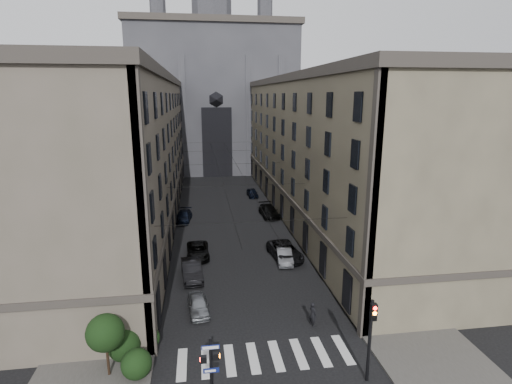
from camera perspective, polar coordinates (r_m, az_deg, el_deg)
name	(u,v)px	position (r m, az deg, el deg)	size (l,w,h in m)	color
sidewalk_left	(151,219)	(55.95, -14.80, -3.72)	(7.00, 80.00, 0.15)	#383533
sidewalk_right	(302,212)	(57.35, 6.54, -2.92)	(7.00, 80.00, 0.15)	#383533
zebra_crossing	(265,357)	(27.76, 1.26, -22.45)	(11.00, 3.20, 0.01)	beige
building_left	(123,151)	(54.43, -18.48, 5.57)	(13.60, 60.60, 18.85)	#514B3E
building_right	(324,147)	(56.26, 9.71, 6.32)	(13.60, 60.60, 18.85)	brown
gothic_tower	(214,88)	(92.15, -6.07, 14.50)	(35.00, 23.00, 58.00)	#2D2D33
pedestrian_signal_left	(211,366)	(23.31, -6.48, -23.48)	(1.02, 0.38, 4.00)	black
traffic_light_right	(371,331)	(24.91, 16.10, -18.59)	(0.34, 0.50, 5.20)	black
shrub_cluster	(122,344)	(26.94, -18.57, -19.85)	(3.90, 4.40, 3.90)	black
tram_wires	(228,165)	(53.65, -4.09, 3.86)	(14.00, 60.00, 0.43)	black
car_left_near	(198,305)	(32.27, -8.25, -15.65)	(1.51, 3.76, 1.28)	gray
car_left_midnear	(192,270)	(37.59, -9.17, -10.96)	(1.71, 4.92, 1.62)	black
car_left_midfar	(198,251)	(42.16, -8.31, -8.32)	(2.25, 4.88, 1.36)	black
car_left_far	(183,216)	(54.00, -10.33, -3.44)	(1.89, 4.66, 1.35)	black
car_right_near	(284,256)	(40.64, 4.04, -9.04)	(1.47, 4.21, 1.39)	slate
car_right_midnear	(285,251)	(41.47, 4.17, -8.43)	(2.61, 5.66, 1.57)	black
car_right_midfar	(269,211)	(55.15, 1.87, -2.75)	(2.16, 5.32, 1.54)	black
car_right_far	(252,193)	(65.88, -0.53, -0.11)	(1.56, 3.88, 1.32)	black
pedestrian	(313,314)	(30.48, 8.12, -16.88)	(0.69, 0.45, 1.89)	black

